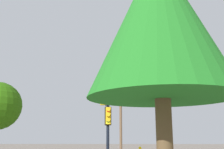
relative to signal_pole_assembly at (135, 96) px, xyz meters
name	(u,v)px	position (x,y,z in m)	size (l,w,h in m)	color
signal_pole_assembly	(135,96)	(0.00, 0.00, 0.00)	(6.23, 1.46, 6.17)	black
utility_pole	(121,111)	(-1.00, 8.07, -0.24)	(1.16, 1.53, 7.84)	brown
tree_far	(159,21)	(-0.05, -13.08, -0.41)	(3.08, 3.08, 5.64)	brown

